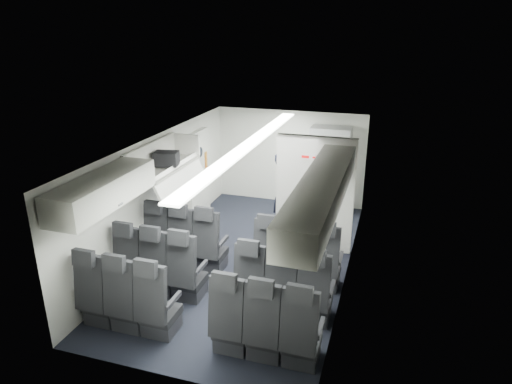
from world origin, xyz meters
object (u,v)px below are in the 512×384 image
Objects in this scene: galley_unit at (329,170)px; carry_on_bag at (166,159)px; seat_row_rear at (193,316)px; boarding_door at (198,175)px; flight_attendant at (284,193)px; seat_row_mid at (219,281)px; seat_row_front at (239,253)px.

galley_unit is 4.84× the size of carry_on_bag.
seat_row_rear is 1.79× the size of boarding_door.
carry_on_bag is (-1.65, -1.61, 1.00)m from flight_attendant.
carry_on_bag reaches higher than seat_row_rear.
flight_attendant reaches higher than seat_row_rear.
seat_row_rear is (0.00, -0.90, 0.00)m from seat_row_mid.
boarding_door is 1.92m from flight_attendant.
flight_attendant is at bearing 85.83° from seat_row_rear.
seat_row_front is 2.71m from boarding_door.
seat_row_front is at bearing -23.69° from carry_on_bag.
boarding_door is at bearing 112.87° from seat_row_rear.
boarding_door is (-1.64, 3.89, 0.55)m from seat_row_rear.
galley_unit is 1.52m from flight_attendant.
flight_attendant is (0.27, 1.91, 0.42)m from seat_row_front.
carry_on_bag reaches higher than boarding_door.
seat_row_mid is at bearing 160.57° from flight_attendant.
carry_on_bag reaches higher than flight_attendant.
seat_row_rear is 4.25m from boarding_door.
seat_row_mid is at bearing -90.00° from seat_row_front.
seat_row_rear is at bearing -68.26° from carry_on_bag.
boarding_door is at bearing 70.67° from flight_attendant.
seat_row_mid is 2.03× the size of flight_attendant.
seat_row_mid is 8.48× the size of carry_on_bag.
boarding_door is at bearing 86.65° from carry_on_bag.
boarding_door is (-2.59, -1.17, 0.00)m from galley_unit.
seat_row_mid is 4.30m from galley_unit.
flight_attendant is at bearing 32.70° from carry_on_bag.
boarding_door is at bearing -155.72° from galley_unit.
seat_row_front is 2.03× the size of flight_attendant.
seat_row_front is at bearing 90.00° from seat_row_mid.
galley_unit is (0.95, 3.25, 0.55)m from seat_row_front.
seat_row_front is 1.75× the size of galley_unit.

